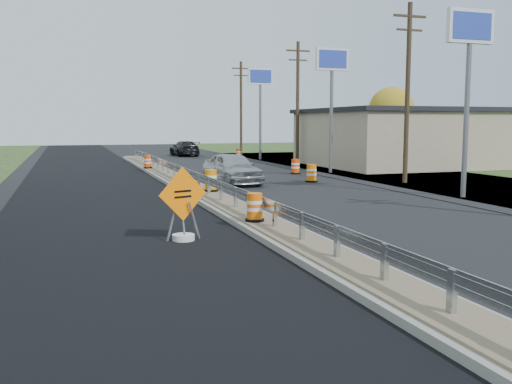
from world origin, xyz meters
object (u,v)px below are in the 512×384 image
object	(u,v)px
barrel_shoulder_near	(311,174)
car_silver	(232,168)
barrel_median_mid	(211,181)
car_dark_far	(184,148)
barrel_shoulder_mid	(295,167)
caution_sign	(183,222)
barrel_shoulder_far	(239,154)
barrel_median_near	(255,208)
barrel_median_far	(148,162)

from	to	relation	value
barrel_shoulder_near	car_silver	size ratio (longest dim) A/B	0.20
barrel_median_mid	car_dark_far	xyz separation A→B (m)	(5.07, 31.05, 0.04)
barrel_shoulder_mid	car_dark_far	world-z (taller)	car_dark_far
caution_sign	car_silver	bearing A→B (deg)	48.57
barrel_shoulder_far	barrel_shoulder_mid	bearing A→B (deg)	-93.95
barrel_median_mid	barrel_shoulder_mid	distance (m)	12.07
caution_sign	barrel_shoulder_near	size ratio (longest dim) A/B	2.09
barrel_median_near	barrel_shoulder_mid	xyz separation A→B (m)	(8.38, 17.06, -0.19)
caution_sign	barrel_median_near	distance (m)	2.66
caution_sign	barrel_median_near	xyz separation A→B (m)	(2.42, 1.10, 0.13)
caution_sign	barrel_median_mid	size ratio (longest dim) A/B	2.13
barrel_shoulder_far	car_dark_far	size ratio (longest dim) A/B	0.18
barrel_median_near	car_silver	distance (m)	12.99
barrel_median_mid	barrel_shoulder_near	distance (m)	7.97
caution_sign	barrel_median_mid	bearing A→B (deg)	51.34
barrel_shoulder_mid	car_dark_far	size ratio (longest dim) A/B	0.19
car_silver	barrel_shoulder_near	bearing A→B (deg)	-12.95
barrel_median_mid	barrel_shoulder_near	bearing A→B (deg)	32.62
barrel_median_far	barrel_shoulder_far	size ratio (longest dim) A/B	0.92
barrel_median_near	barrel_shoulder_far	distance (m)	34.54
barrel_median_near	barrel_median_far	bearing A→B (deg)	90.68
barrel_median_far	barrel_shoulder_near	size ratio (longest dim) A/B	0.85
barrel_shoulder_near	barrel_median_far	bearing A→B (deg)	128.05
barrel_median_mid	barrel_shoulder_mid	world-z (taller)	barrel_median_mid
caution_sign	barrel_median_mid	world-z (taller)	caution_sign
barrel_shoulder_far	barrel_median_far	bearing A→B (deg)	-130.49
barrel_median_far	barrel_shoulder_mid	world-z (taller)	barrel_median_far
barrel_shoulder_far	barrel_median_near	bearing A→B (deg)	-105.95
barrel_median_near	barrel_median_far	world-z (taller)	barrel_median_near
barrel_median_mid	barrel_shoulder_far	size ratio (longest dim) A/B	1.06
barrel_median_far	barrel_shoulder_far	xyz separation A→B (m)	(9.75, 11.42, -0.20)
barrel_median_near	car_silver	bearing A→B (deg)	76.92
barrel_median_mid	car_dark_far	world-z (taller)	car_dark_far
barrel_shoulder_near	barrel_shoulder_far	bearing A→B (deg)	84.04
barrel_median_far	car_silver	distance (m)	9.69
barrel_shoulder_near	car_dark_far	xyz separation A→B (m)	(-1.64, 26.76, 0.26)
barrel_median_mid	barrel_shoulder_far	world-z (taller)	barrel_median_mid
barrel_median_mid	car_silver	size ratio (longest dim) A/B	0.20
barrel_median_near	barrel_shoulder_mid	distance (m)	19.01
barrel_shoulder_mid	car_silver	size ratio (longest dim) A/B	0.19
caution_sign	barrel_median_far	xyz separation A→B (m)	(2.16, 22.89, 0.11)
barrel_shoulder_mid	barrel_median_near	bearing A→B (deg)	-116.15
car_dark_far	barrel_shoulder_far	bearing A→B (deg)	120.73
barrel_median_mid	barrel_median_far	distance (m)	13.97
barrel_median_mid	barrel_shoulder_far	xyz separation A→B (m)	(8.91, 25.36, -0.25)
barrel_shoulder_mid	car_dark_far	distance (m)	22.01
barrel_shoulder_near	car_dark_far	world-z (taller)	car_dark_far
barrel_median_near	barrel_shoulder_near	bearing A→B (deg)	59.01
caution_sign	car_dark_far	distance (m)	40.81
barrel_median_near	barrel_shoulder_far	bearing A→B (deg)	74.05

